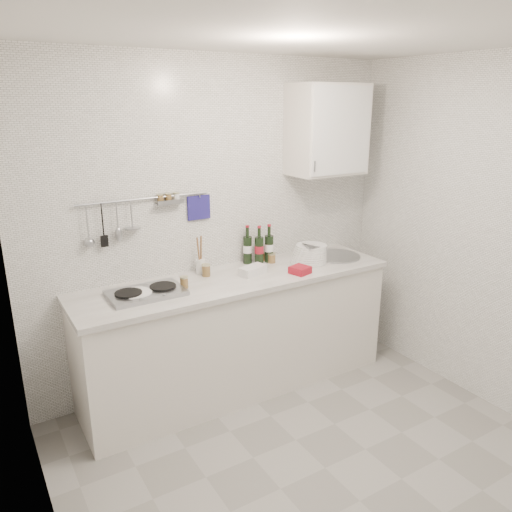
{
  "coord_description": "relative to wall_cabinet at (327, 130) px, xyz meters",
  "views": [
    {
      "loc": [
        -1.69,
        -1.96,
        2.17
      ],
      "look_at": [
        0.04,
        0.9,
        1.13
      ],
      "focal_mm": 35.0,
      "sensor_mm": 36.0,
      "label": 1
    }
  ],
  "objects": [
    {
      "name": "plate_stack_sink",
      "position": [
        -0.21,
        -0.1,
        -0.97
      ],
      "size": [
        0.33,
        0.31,
        0.14
      ],
      "rotation": [
        0.0,
        0.0,
        0.03
      ],
      "color": "white",
      "rests_on": "counter"
    },
    {
      "name": "back_wall",
      "position": [
        -0.9,
        0.18,
        -0.7
      ],
      "size": [
        3.0,
        0.02,
        2.5
      ],
      "primitive_type": "cube",
      "color": "silver",
      "rests_on": "floor"
    },
    {
      "name": "utensil_crock",
      "position": [
        -1.09,
        0.1,
        -0.96
      ],
      "size": [
        0.07,
        0.07,
        0.3
      ],
      "rotation": [
        0.0,
        0.0,
        -0.23
      ],
      "color": "white",
      "rests_on": "counter"
    },
    {
      "name": "wall_cabinet",
      "position": [
        0.0,
        0.0,
        0.0
      ],
      "size": [
        0.6,
        0.38,
        0.7
      ],
      "color": "silver",
      "rests_on": "back_wall"
    },
    {
      "name": "wine_bottles",
      "position": [
        -0.59,
        0.08,
        -0.87
      ],
      "size": [
        0.24,
        0.13,
        0.31
      ],
      "rotation": [
        0.0,
        0.0,
        -0.34
      ],
      "color": "black",
      "rests_on": "counter"
    },
    {
      "name": "wall_rail",
      "position": [
        -1.5,
        0.15,
        -0.52
      ],
      "size": [
        0.98,
        0.09,
        0.34
      ],
      "color": "#93969B",
      "rests_on": "back_wall"
    },
    {
      "name": "wall_left",
      "position": [
        -2.4,
        -1.22,
        -0.7
      ],
      "size": [
        0.02,
        2.8,
        2.5
      ],
      "primitive_type": "cube",
      "color": "silver",
      "rests_on": "floor"
    },
    {
      "name": "ceiling",
      "position": [
        -0.9,
        -1.22,
        0.55
      ],
      "size": [
        3.0,
        3.0,
        0.0
      ],
      "primitive_type": "plane",
      "rotation": [
        3.14,
        0.0,
        0.0
      ],
      "color": "silver",
      "rests_on": "back_wall"
    },
    {
      "name": "wall_right",
      "position": [
        0.6,
        -1.22,
        -0.7
      ],
      "size": [
        0.02,
        2.8,
        2.5
      ],
      "primitive_type": "cube",
      "color": "silver",
      "rests_on": "floor"
    },
    {
      "name": "jar_a",
      "position": [
        -1.09,
        0.01,
        -0.98
      ],
      "size": [
        0.07,
        0.07,
        0.09
      ],
      "rotation": [
        0.0,
        0.0,
        0.13
      ],
      "color": "brown",
      "rests_on": "counter"
    },
    {
      "name": "jar_d",
      "position": [
        -1.33,
        -0.13,
        -0.99
      ],
      "size": [
        0.06,
        0.06,
        0.08
      ],
      "rotation": [
        0.0,
        0.0,
        0.12
      ],
      "color": "brown",
      "rests_on": "counter"
    },
    {
      "name": "counter",
      "position": [
        -0.89,
        -0.12,
        -1.52
      ],
      "size": [
        2.44,
        0.64,
        0.96
      ],
      "color": "silver",
      "rests_on": "floor"
    },
    {
      "name": "floor",
      "position": [
        -0.9,
        -1.22,
        -1.95
      ],
      "size": [
        3.0,
        3.0,
        0.0
      ],
      "primitive_type": "plane",
      "color": "gray",
      "rests_on": "ground"
    },
    {
      "name": "jar_b",
      "position": [
        -0.5,
        0.1,
        -0.99
      ],
      "size": [
        0.07,
        0.07,
        0.08
      ],
      "rotation": [
        0.0,
        0.0,
        -0.12
      ],
      "color": "brown",
      "rests_on": "counter"
    },
    {
      "name": "jar_c",
      "position": [
        -0.5,
        0.03,
        -0.99
      ],
      "size": [
        0.07,
        0.07,
        0.08
      ],
      "rotation": [
        0.0,
        0.0,
        0.43
      ],
      "color": "brown",
      "rests_on": "counter"
    },
    {
      "name": "strawberry_punnet",
      "position": [
        -0.46,
        -0.3,
        -1.0
      ],
      "size": [
        0.16,
        0.16,
        0.05
      ],
      "primitive_type": "cube",
      "rotation": [
        0.0,
        0.0,
        0.28
      ],
      "color": "#B31326",
      "rests_on": "counter"
    },
    {
      "name": "butter_dish",
      "position": [
        -0.77,
        -0.14,
        -1.0
      ],
      "size": [
        0.23,
        0.16,
        0.06
      ],
      "primitive_type": "cube",
      "rotation": [
        0.0,
        0.0,
        0.27
      ],
      "color": "white",
      "rests_on": "counter"
    },
    {
      "name": "plate_stack_hob",
      "position": [
        -1.68,
        -0.13,
        -1.01
      ],
      "size": [
        0.24,
        0.23,
        0.03
      ],
      "rotation": [
        0.0,
        0.0,
        0.25
      ],
      "color": "#4A62A8",
      "rests_on": "counter"
    }
  ]
}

